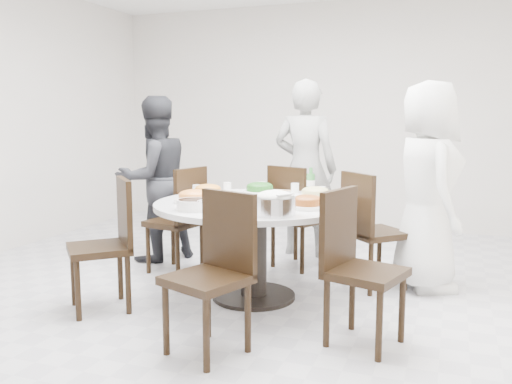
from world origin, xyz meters
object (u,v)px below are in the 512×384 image
(diner_right, at_px, (427,186))
(diner_middle, at_px, (305,169))
(chair_sw, at_px, (99,246))
(rice_bowl, at_px, (274,206))
(soup_bowl, at_px, (194,205))
(dining_table, at_px, (254,250))
(chair_s, at_px, (207,275))
(chair_ne, at_px, (376,230))
(diner_left, at_px, (155,179))
(chair_se, at_px, (366,269))
(beverage_bottle, at_px, (311,181))
(chair_n, at_px, (299,216))
(chair_nw, at_px, (175,220))

(diner_right, height_order, diner_middle, diner_middle)
(chair_sw, distance_m, rice_bowl, 1.32)
(chair_sw, distance_m, soup_bowl, 0.77)
(dining_table, height_order, chair_s, chair_s)
(chair_ne, xyz_separation_m, diner_right, (0.38, 0.12, 0.36))
(chair_ne, bearing_deg, diner_left, 41.35)
(dining_table, height_order, chair_se, chair_se)
(chair_s, bearing_deg, diner_left, 148.79)
(beverage_bottle, bearing_deg, chair_n, 115.70)
(diner_left, distance_m, beverage_bottle, 1.63)
(beverage_bottle, bearing_deg, diner_middle, 107.69)
(chair_s, relative_size, diner_right, 0.57)
(chair_n, xyz_separation_m, soup_bowl, (-0.36, -1.44, 0.31))
(chair_se, xyz_separation_m, diner_middle, (-0.92, 2.00, 0.40))
(diner_right, bearing_deg, dining_table, 98.16)
(chair_n, height_order, beverage_bottle, beverage_bottle)
(chair_ne, relative_size, diner_left, 0.60)
(diner_left, bearing_deg, rice_bowl, 84.30)
(chair_sw, bearing_deg, rice_bowl, 54.17)
(chair_s, relative_size, chair_se, 1.00)
(dining_table, distance_m, beverage_bottle, 0.76)
(rice_bowl, relative_size, beverage_bottle, 1.23)
(dining_table, relative_size, chair_s, 1.58)
(chair_nw, xyz_separation_m, chair_s, (1.00, -1.45, 0.00))
(chair_ne, bearing_deg, soup_bowl, 89.16)
(chair_ne, distance_m, soup_bowl, 1.57)
(chair_s, distance_m, diner_left, 2.27)
(diner_middle, bearing_deg, diner_right, 151.78)
(dining_table, bearing_deg, chair_se, -31.46)
(chair_sw, bearing_deg, dining_table, 79.75)
(dining_table, distance_m, chair_ne, 1.03)
(chair_sw, bearing_deg, diner_middle, 111.26)
(chair_s, xyz_separation_m, beverage_bottle, (0.23, 1.52, 0.39))
(chair_sw, xyz_separation_m, chair_s, (1.04, -0.40, 0.00))
(chair_s, height_order, chair_se, same)
(diner_left, bearing_deg, soup_bowl, 71.23)
(dining_table, height_order, soup_bowl, soup_bowl)
(chair_nw, relative_size, diner_right, 0.57)
(chair_nw, distance_m, rice_bowl, 1.55)
(diner_right, bearing_deg, chair_se, 145.48)
(chair_ne, xyz_separation_m, chair_se, (0.10, -1.17, 0.00))
(diner_right, bearing_deg, diner_middle, 36.98)
(chair_ne, bearing_deg, dining_table, 80.62)
(diner_left, bearing_deg, chair_nw, 81.51)
(rice_bowl, bearing_deg, beverage_bottle, 89.99)
(diner_right, distance_m, soup_bowl, 1.90)
(diner_right, distance_m, diner_left, 2.51)
(chair_se, relative_size, soup_bowl, 3.97)
(chair_ne, relative_size, diner_middle, 0.54)
(diner_middle, relative_size, diner_left, 1.10)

